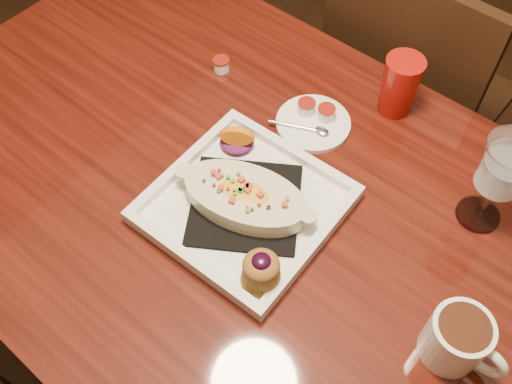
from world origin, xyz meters
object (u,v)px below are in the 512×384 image
Objects in this scene: chair_far at (406,98)px; coffee_mug at (459,339)px; red_tumbler at (399,86)px; table at (252,227)px; saucer at (313,121)px; plate at (246,206)px; goblet at (504,171)px.

chair_far is 7.30× the size of coffee_mug.
chair_far is 0.42m from red_tumbler.
chair_far is (-0.00, 0.63, -0.15)m from table.
chair_far is 6.30× the size of saucer.
saucer is at bearing 86.73° from chair_far.
plate is 2.48× the size of coffee_mug.
chair_far reaches higher than saucer.
goblet is (-0.08, 0.25, 0.08)m from coffee_mug.
plate is at bearing -99.44° from red_tumbler.
coffee_mug is 0.50m from red_tumbler.
goblet reaches higher than coffee_mug.
table is 0.65m from chair_far.
saucer is at bearing 96.33° from table.
saucer is at bearing -125.83° from red_tumbler.
goblet is (0.33, 0.23, 0.23)m from table.
coffee_mug is at bearing -48.24° from red_tumbler.
coffee_mug is 0.86× the size of saucer.
saucer is 1.17× the size of red_tumbler.
goblet is (0.33, -0.40, 0.38)m from chair_far.
red_tumbler reaches higher than table.
chair_far is at bearing 90.00° from table.
coffee_mug is at bearing 122.27° from chair_far.
coffee_mug is (0.40, 0.01, 0.03)m from plate.
red_tumbler is (0.08, -0.28, 0.31)m from chair_far.
table is 11.88× the size of red_tumbler.
red_tumbler is at bearing 78.55° from plate.
plate is 0.40m from coffee_mug.
chair_far is 0.82m from coffee_mug.
plate is at bearing -140.54° from goblet.
plate is at bearing -81.47° from saucer.
plate is 0.42m from goblet.
red_tumbler reaches higher than plate.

